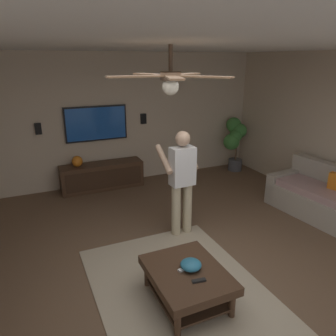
% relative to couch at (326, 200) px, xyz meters
% --- Properties ---
extents(ground_plane, '(9.03, 9.03, 0.00)m').
position_rel_couch_xyz_m(ground_plane, '(-0.59, 2.89, -0.32)').
color(ground_plane, brown).
extents(wall_back_tv, '(0.10, 6.98, 2.77)m').
position_rel_couch_xyz_m(wall_back_tv, '(3.22, 2.89, 1.06)').
color(wall_back_tv, '#C6B299').
rests_on(wall_back_tv, ground).
extents(ceiling_slab, '(7.72, 6.98, 0.10)m').
position_rel_couch_xyz_m(ceiling_slab, '(-0.59, 2.89, 2.50)').
color(ceiling_slab, white).
extents(area_rug, '(2.57, 1.92, 0.01)m').
position_rel_couch_xyz_m(area_rug, '(-0.67, 3.14, -0.31)').
color(area_rug, tan).
rests_on(area_rug, ground).
extents(couch, '(1.97, 1.03, 0.87)m').
position_rel_couch_xyz_m(couch, '(0.00, 0.00, 0.00)').
color(couch, '#A89E8E').
rests_on(couch, ground).
extents(coffee_table, '(1.00, 0.80, 0.40)m').
position_rel_couch_xyz_m(coffee_table, '(-0.87, 3.14, -0.02)').
color(coffee_table, '#422B1C').
rests_on(coffee_table, ground).
extents(media_console, '(0.45, 1.70, 0.55)m').
position_rel_couch_xyz_m(media_console, '(2.89, 3.21, -0.04)').
color(media_console, '#422B1C').
rests_on(media_console, ground).
extents(tv, '(0.05, 1.28, 0.72)m').
position_rel_couch_xyz_m(tv, '(3.13, 3.21, 1.03)').
color(tv, black).
extents(person_standing, '(0.55, 0.55, 1.64)m').
position_rel_couch_xyz_m(person_standing, '(0.54, 2.52, 0.61)').
color(person_standing, '#C6B793').
rests_on(person_standing, ground).
extents(potted_plant_tall, '(0.57, 0.62, 1.28)m').
position_rel_couch_xyz_m(potted_plant_tall, '(2.77, -0.03, 0.50)').
color(potted_plant_tall, '#4C4C51').
rests_on(potted_plant_tall, ground).
extents(bowl, '(0.24, 0.24, 0.11)m').
position_rel_couch_xyz_m(bowl, '(-0.86, 3.09, 0.13)').
color(bowl, teal).
rests_on(bowl, coffee_table).
extents(remote_white, '(0.08, 0.16, 0.02)m').
position_rel_couch_xyz_m(remote_white, '(-0.84, 3.17, 0.09)').
color(remote_white, white).
rests_on(remote_white, coffee_table).
extents(remote_black, '(0.07, 0.16, 0.02)m').
position_rel_couch_xyz_m(remote_black, '(-1.09, 3.12, 0.09)').
color(remote_black, black).
rests_on(remote_black, coffee_table).
extents(remote_grey, '(0.13, 0.14, 0.02)m').
position_rel_couch_xyz_m(remote_grey, '(-0.86, 3.07, 0.09)').
color(remote_grey, slate).
rests_on(remote_grey, coffee_table).
extents(vase_round, '(0.22, 0.22, 0.22)m').
position_rel_couch_xyz_m(vase_round, '(2.89, 3.69, 0.34)').
color(vase_round, orange).
rests_on(vase_round, media_console).
extents(wall_speaker_left, '(0.06, 0.12, 0.22)m').
position_rel_couch_xyz_m(wall_speaker_left, '(3.14, 2.16, 1.05)').
color(wall_speaker_left, black).
extents(wall_speaker_right, '(0.06, 0.12, 0.22)m').
position_rel_couch_xyz_m(wall_speaker_right, '(3.14, 4.34, 1.01)').
color(wall_speaker_right, black).
extents(ceiling_fan, '(1.19, 1.11, 0.46)m').
position_rel_couch_xyz_m(ceiling_fan, '(-0.68, 3.27, 2.12)').
color(ceiling_fan, '#4C3828').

